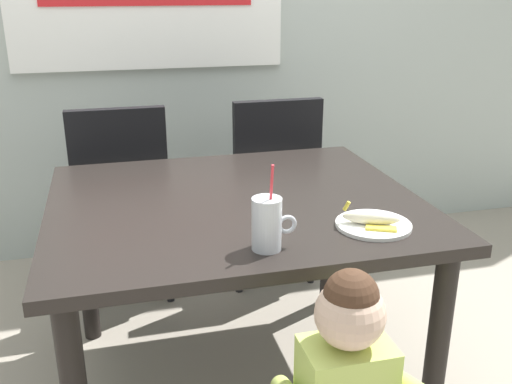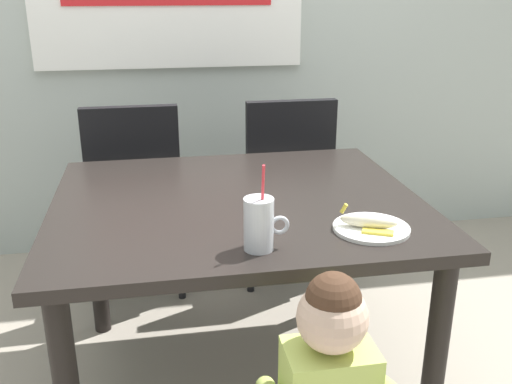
{
  "view_description": "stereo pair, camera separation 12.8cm",
  "coord_description": "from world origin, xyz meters",
  "px_view_note": "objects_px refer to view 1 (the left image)",
  "views": [
    {
      "loc": [
        -0.39,
        -1.8,
        1.45
      ],
      "look_at": [
        0.05,
        -0.11,
        0.82
      ],
      "focal_mm": 40.14,
      "sensor_mm": 36.0,
      "label": 1
    },
    {
      "loc": [
        -0.26,
        -1.82,
        1.45
      ],
      "look_at": [
        0.05,
        -0.11,
        0.82
      ],
      "focal_mm": 40.14,
      "sensor_mm": 36.0,
      "label": 2
    }
  ],
  "objects_px": {
    "milk_cup": "(267,227)",
    "snack_plate": "(373,225)",
    "toddler_standing": "(346,384)",
    "dining_chair_right": "(271,180)",
    "peeled_banana": "(372,218)",
    "dining_table": "(236,225)",
    "dining_chair_left": "(122,192)"
  },
  "relations": [
    {
      "from": "dining_table",
      "to": "milk_cup",
      "type": "relative_size",
      "value": 4.97
    },
    {
      "from": "dining_chair_right",
      "to": "toddler_standing",
      "type": "xyz_separation_m",
      "value": [
        -0.24,
        -1.51,
        -0.02
      ]
    },
    {
      "from": "milk_cup",
      "to": "peeled_banana",
      "type": "xyz_separation_m",
      "value": [
        0.34,
        0.06,
        -0.04
      ]
    },
    {
      "from": "dining_chair_right",
      "to": "toddler_standing",
      "type": "distance_m",
      "value": 1.53
    },
    {
      "from": "milk_cup",
      "to": "snack_plate",
      "type": "xyz_separation_m",
      "value": [
        0.35,
        0.07,
        -0.06
      ]
    },
    {
      "from": "dining_chair_left",
      "to": "milk_cup",
      "type": "xyz_separation_m",
      "value": [
        0.37,
        -1.18,
        0.28
      ]
    },
    {
      "from": "milk_cup",
      "to": "peeled_banana",
      "type": "relative_size",
      "value": 1.46
    },
    {
      "from": "dining_table",
      "to": "milk_cup",
      "type": "distance_m",
      "value": 0.44
    },
    {
      "from": "dining_table",
      "to": "peeled_banana",
      "type": "xyz_separation_m",
      "value": [
        0.35,
        -0.34,
        0.13
      ]
    },
    {
      "from": "snack_plate",
      "to": "dining_table",
      "type": "bearing_deg",
      "value": 136.64
    },
    {
      "from": "dining_chair_right",
      "to": "milk_cup",
      "type": "xyz_separation_m",
      "value": [
        -0.35,
        -1.19,
        0.28
      ]
    },
    {
      "from": "dining_chair_right",
      "to": "milk_cup",
      "type": "bearing_deg",
      "value": 73.64
    },
    {
      "from": "snack_plate",
      "to": "peeled_banana",
      "type": "xyz_separation_m",
      "value": [
        -0.01,
        -0.01,
        0.03
      ]
    },
    {
      "from": "dining_table",
      "to": "snack_plate",
      "type": "xyz_separation_m",
      "value": [
        0.36,
        -0.34,
        0.1
      ]
    },
    {
      "from": "peeled_banana",
      "to": "toddler_standing",
      "type": "bearing_deg",
      "value": -121.14
    },
    {
      "from": "dining_chair_left",
      "to": "dining_table",
      "type": "bearing_deg",
      "value": 115.48
    },
    {
      "from": "dining_table",
      "to": "snack_plate",
      "type": "height_order",
      "value": "snack_plate"
    },
    {
      "from": "dining_chair_right",
      "to": "peeled_banana",
      "type": "bearing_deg",
      "value": 89.7
    },
    {
      "from": "dining_table",
      "to": "dining_chair_right",
      "type": "relative_size",
      "value": 1.3
    },
    {
      "from": "dining_chair_right",
      "to": "peeled_banana",
      "type": "relative_size",
      "value": 5.56
    },
    {
      "from": "dining_chair_left",
      "to": "milk_cup",
      "type": "height_order",
      "value": "milk_cup"
    },
    {
      "from": "milk_cup",
      "to": "peeled_banana",
      "type": "bearing_deg",
      "value": 9.95
    },
    {
      "from": "dining_chair_right",
      "to": "toddler_standing",
      "type": "bearing_deg",
      "value": 81.09
    },
    {
      "from": "dining_chair_left",
      "to": "toddler_standing",
      "type": "distance_m",
      "value": 1.58
    },
    {
      "from": "milk_cup",
      "to": "dining_table",
      "type": "bearing_deg",
      "value": 90.31
    },
    {
      "from": "dining_table",
      "to": "peeled_banana",
      "type": "height_order",
      "value": "peeled_banana"
    },
    {
      "from": "dining_chair_left",
      "to": "snack_plate",
      "type": "height_order",
      "value": "dining_chair_left"
    },
    {
      "from": "peeled_banana",
      "to": "milk_cup",
      "type": "bearing_deg",
      "value": -170.05
    },
    {
      "from": "peeled_banana",
      "to": "dining_table",
      "type": "bearing_deg",
      "value": 135.11
    },
    {
      "from": "dining_chair_left",
      "to": "snack_plate",
      "type": "distance_m",
      "value": 1.35
    },
    {
      "from": "toddler_standing",
      "to": "snack_plate",
      "type": "relative_size",
      "value": 3.64
    },
    {
      "from": "snack_plate",
      "to": "dining_chair_right",
      "type": "bearing_deg",
      "value": 90.24
    }
  ]
}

